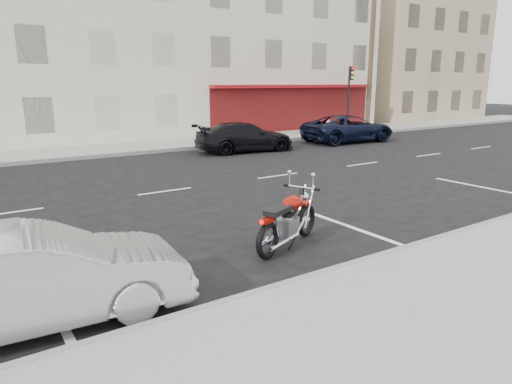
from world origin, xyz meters
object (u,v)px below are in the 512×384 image
(utility_pole, at_px, (371,54))
(sedan_silver, at_px, (34,278))
(motorcycle, at_px, (307,212))
(traffic_light, at_px, (349,90))
(suv_far, at_px, (349,129))
(fire_hydrant, at_px, (328,125))
(car_far, at_px, (245,137))

(utility_pole, relative_size, sedan_silver, 2.34)
(motorcycle, height_order, sedan_silver, sedan_silver)
(traffic_light, height_order, suv_far, traffic_light)
(fire_hydrant, bearing_deg, sedan_silver, -141.53)
(traffic_light, xyz_separation_m, sedan_silver, (-19.73, -14.32, -1.92))
(traffic_light, height_order, car_far, traffic_light)
(fire_hydrant, distance_m, motorcycle, 18.99)
(sedan_silver, bearing_deg, motorcycle, -76.31)
(sedan_silver, bearing_deg, car_far, -37.54)
(fire_hydrant, xyz_separation_m, suv_far, (-1.67, -3.38, 0.16))
(utility_pole, height_order, traffic_light, utility_pole)
(utility_pole, height_order, suv_far, utility_pole)
(traffic_light, distance_m, suv_far, 4.89)
(fire_hydrant, distance_m, sedan_silver, 23.29)
(utility_pole, relative_size, car_far, 2.01)
(suv_far, height_order, car_far, suv_far)
(traffic_light, xyz_separation_m, fire_hydrant, (-1.50, 0.17, -2.03))
(utility_pole, distance_m, sedan_silver, 26.49)
(car_far, bearing_deg, suv_far, -84.05)
(traffic_light, distance_m, sedan_silver, 24.46)
(fire_hydrant, height_order, suv_far, suv_far)
(utility_pole, bearing_deg, fire_hydrant, -178.36)
(utility_pole, xyz_separation_m, suv_far, (-5.17, -3.48, -4.05))
(fire_hydrant, height_order, motorcycle, motorcycle)
(traffic_light, height_order, motorcycle, traffic_light)
(traffic_light, height_order, sedan_silver, traffic_light)
(fire_hydrant, xyz_separation_m, sedan_silver, (-18.23, -14.49, 0.10))
(utility_pole, bearing_deg, motorcycle, -140.34)
(traffic_light, relative_size, sedan_silver, 0.99)
(utility_pole, distance_m, suv_far, 7.43)
(car_far, bearing_deg, utility_pole, -66.66)
(utility_pole, relative_size, motorcycle, 4.48)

